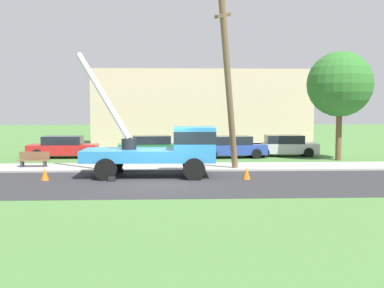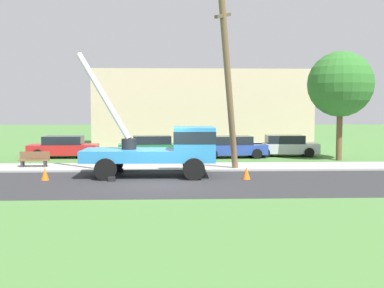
{
  "view_description": "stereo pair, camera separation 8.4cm",
  "coord_description": "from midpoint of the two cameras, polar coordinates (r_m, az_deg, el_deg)",
  "views": [
    {
      "loc": [
        0.45,
        -20.19,
        3.25
      ],
      "look_at": [
        1.48,
        2.67,
        1.49
      ],
      "focal_mm": 43.99,
      "sensor_mm": 36.0,
      "label": 1
    },
    {
      "loc": [
        0.53,
        -20.19,
        3.25
      ],
      "look_at": [
        1.48,
        2.67,
        1.49
      ],
      "focal_mm": 43.99,
      "sensor_mm": 36.0,
      "label": 2
    }
  ],
  "objects": [
    {
      "name": "leaning_utility_pole",
      "position": [
        23.84,
        4.32,
        7.46
      ],
      "size": [
        1.58,
        2.68,
        8.82
      ],
      "color": "brown",
      "rests_on": "ground"
    },
    {
      "name": "park_bench",
      "position": [
        26.68,
        -18.72,
        -1.84
      ],
      "size": [
        1.6,
        0.45,
        0.9
      ],
      "color": "brown",
      "rests_on": "ground"
    },
    {
      "name": "lowrise_building_backdrop",
      "position": [
        40.74,
        1.03,
        4.31
      ],
      "size": [
        18.0,
        6.0,
        6.4
      ],
      "primitive_type": "cube",
      "color": "#C6B293",
      "rests_on": "ground"
    },
    {
      "name": "traffic_cone_ahead",
      "position": [
        21.63,
        6.52,
        -3.53
      ],
      "size": [
        0.36,
        0.36,
        0.56
      ],
      "primitive_type": "cone",
      "color": "orange",
      "rests_on": "ground"
    },
    {
      "name": "parked_sedan_red",
      "position": [
        31.84,
        -15.44,
        -0.34
      ],
      "size": [
        4.45,
        2.11,
        1.42
      ],
      "color": "#B21E1E",
      "rests_on": "ground"
    },
    {
      "name": "parked_sedan_green",
      "position": [
        31.34,
        -5.03,
        -0.28
      ],
      "size": [
        4.55,
        2.3,
        1.42
      ],
      "color": "#1E6638",
      "rests_on": "ground"
    },
    {
      "name": "parked_sedan_silver",
      "position": [
        32.37,
        11.03,
        -0.19
      ],
      "size": [
        4.49,
        2.17,
        1.42
      ],
      "color": "#B7B7BF",
      "rests_on": "ground"
    },
    {
      "name": "road_asphalt",
      "position": [
        20.45,
        -3.94,
        -4.75
      ],
      "size": [
        80.0,
        7.28,
        0.01
      ],
      "primitive_type": "cube",
      "color": "#2B2B2D",
      "rests_on": "ground"
    },
    {
      "name": "sidewalk_strip",
      "position": [
        25.62,
        -3.67,
        -2.8
      ],
      "size": [
        80.0,
        3.17,
        0.1
      ],
      "primitive_type": "cube",
      "color": "#9E9E99",
      "rests_on": "ground"
    },
    {
      "name": "utility_truck",
      "position": [
        22.31,
        -3.19,
        -0.36
      ],
      "size": [
        6.76,
        3.2,
        5.98
      ],
      "color": "#2D84C6",
      "rests_on": "ground"
    },
    {
      "name": "parked_sedan_blue",
      "position": [
        30.91,
        4.74,
        -0.34
      ],
      "size": [
        4.54,
        2.28,
        1.42
      ],
      "color": "#263F99",
      "rests_on": "ground"
    },
    {
      "name": "traffic_cone_behind",
      "position": [
        22.23,
        -17.51,
        -3.5
      ],
      "size": [
        0.36,
        0.36,
        0.56
      ],
      "primitive_type": "cone",
      "color": "orange",
      "rests_on": "ground"
    },
    {
      "name": "roadside_tree_far",
      "position": [
        30.57,
        17.42,
        6.9
      ],
      "size": [
        4.03,
        4.03,
        6.73
      ],
      "color": "brown",
      "rests_on": "ground"
    },
    {
      "name": "ground_plane",
      "position": [
        32.36,
        -3.44,
        -1.39
      ],
      "size": [
        120.0,
        120.0,
        0.0
      ],
      "primitive_type": "plane",
      "color": "#477538"
    }
  ]
}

